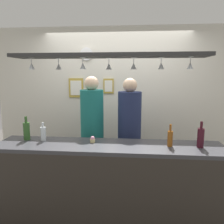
# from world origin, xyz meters

# --- Properties ---
(ground_plane) EXTENTS (8.00, 8.00, 0.00)m
(ground_plane) POSITION_xyz_m (0.00, 0.00, 0.00)
(ground_plane) COLOR #4C4742
(back_wall) EXTENTS (4.40, 0.06, 2.60)m
(back_wall) POSITION_xyz_m (0.00, 1.10, 1.30)
(back_wall) COLOR silver
(back_wall) RESTS_ON ground_plane
(bar_counter) EXTENTS (2.70, 0.55, 0.97)m
(bar_counter) POSITION_xyz_m (0.00, -0.50, 0.66)
(bar_counter) COLOR #38383D
(bar_counter) RESTS_ON ground_plane
(overhead_glass_rack) EXTENTS (2.20, 0.36, 0.04)m
(overhead_glass_rack) POSITION_xyz_m (0.00, -0.30, 2.00)
(overhead_glass_rack) COLOR black
(hanging_wineglass_far_left) EXTENTS (0.07, 0.07, 0.13)m
(hanging_wineglass_far_left) POSITION_xyz_m (-0.89, -0.35, 1.88)
(hanging_wineglass_far_left) COLOR silver
(hanging_wineglass_far_left) RESTS_ON overhead_glass_rack
(hanging_wineglass_left) EXTENTS (0.07, 0.07, 0.13)m
(hanging_wineglass_left) POSITION_xyz_m (-0.61, -0.23, 1.88)
(hanging_wineglass_left) COLOR silver
(hanging_wineglass_left) RESTS_ON overhead_glass_rack
(hanging_wineglass_center_left) EXTENTS (0.07, 0.07, 0.13)m
(hanging_wineglass_center_left) POSITION_xyz_m (-0.29, -0.35, 1.88)
(hanging_wineglass_center_left) COLOR silver
(hanging_wineglass_center_left) RESTS_ON overhead_glass_rack
(hanging_wineglass_center) EXTENTS (0.07, 0.07, 0.13)m
(hanging_wineglass_center) POSITION_xyz_m (-0.01, -0.23, 1.88)
(hanging_wineglass_center) COLOR silver
(hanging_wineglass_center) RESTS_ON overhead_glass_rack
(hanging_wineglass_center_right) EXTENTS (0.07, 0.07, 0.13)m
(hanging_wineglass_center_right) POSITION_xyz_m (0.28, -0.28, 1.88)
(hanging_wineglass_center_right) COLOR silver
(hanging_wineglass_center_right) RESTS_ON overhead_glass_rack
(hanging_wineglass_right) EXTENTS (0.07, 0.07, 0.13)m
(hanging_wineglass_right) POSITION_xyz_m (0.58, -0.31, 1.88)
(hanging_wineglass_right) COLOR silver
(hanging_wineglass_right) RESTS_ON overhead_glass_rack
(hanging_wineglass_far_right) EXTENTS (0.07, 0.07, 0.13)m
(hanging_wineglass_far_right) POSITION_xyz_m (0.89, -0.35, 1.88)
(hanging_wineglass_far_right) COLOR silver
(hanging_wineglass_far_right) RESTS_ON overhead_glass_rack
(person_left_teal_shirt) EXTENTS (0.34, 0.34, 1.76)m
(person_left_teal_shirt) POSITION_xyz_m (-0.32, 0.34, 1.07)
(person_left_teal_shirt) COLOR #2D334C
(person_left_teal_shirt) RESTS_ON ground_plane
(person_middle_navy_shirt) EXTENTS (0.34, 0.34, 1.74)m
(person_middle_navy_shirt) POSITION_xyz_m (0.23, 0.34, 1.05)
(person_middle_navy_shirt) COLOR #2D334C
(person_middle_navy_shirt) RESTS_ON ground_plane
(bottle_champagne_green) EXTENTS (0.08, 0.08, 0.30)m
(bottle_champagne_green) POSITION_xyz_m (-1.05, -0.24, 1.09)
(bottle_champagne_green) COLOR #2D5623
(bottle_champagne_green) RESTS_ON bar_counter
(bottle_wine_dark_red) EXTENTS (0.08, 0.08, 0.30)m
(bottle_wine_dark_red) POSITION_xyz_m (1.05, -0.35, 1.09)
(bottle_wine_dark_red) COLOR #380F19
(bottle_wine_dark_red) RESTS_ON bar_counter
(bottle_soda_clear) EXTENTS (0.06, 0.06, 0.23)m
(bottle_soda_clear) POSITION_xyz_m (-0.83, -0.26, 1.06)
(bottle_soda_clear) COLOR silver
(bottle_soda_clear) RESTS_ON bar_counter
(bottle_beer_amber_tall) EXTENTS (0.06, 0.06, 0.26)m
(bottle_beer_amber_tall) POSITION_xyz_m (0.71, -0.34, 1.07)
(bottle_beer_amber_tall) COLOR brown
(bottle_beer_amber_tall) RESTS_ON bar_counter
(cupcake) EXTENTS (0.06, 0.06, 0.08)m
(cupcake) POSITION_xyz_m (-0.20, -0.28, 1.00)
(cupcake) COLOR beige
(cupcake) RESTS_ON bar_counter
(picture_frame_caricature) EXTENTS (0.26, 0.02, 0.34)m
(picture_frame_caricature) POSITION_xyz_m (-0.74, 1.06, 1.55)
(picture_frame_caricature) COLOR #B29338
(picture_frame_caricature) RESTS_ON back_wall
(picture_frame_crest) EXTENTS (0.18, 0.02, 0.26)m
(picture_frame_crest) POSITION_xyz_m (-0.15, 1.06, 1.58)
(picture_frame_crest) COLOR #B29338
(picture_frame_crest) RESTS_ON back_wall
(wall_clock) EXTENTS (0.22, 0.03, 0.22)m
(wall_clock) POSITION_xyz_m (-0.53, 1.05, 2.14)
(wall_clock) COLOR white
(wall_clock) RESTS_ON back_wall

